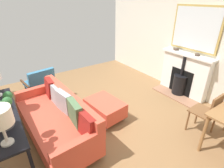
{
  "coord_description": "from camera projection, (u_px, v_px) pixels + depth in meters",
  "views": [
    {
      "loc": [
        1.31,
        2.56,
        2.25
      ],
      "look_at": [
        -0.55,
        -0.12,
        0.62
      ],
      "focal_mm": 27.96,
      "sensor_mm": 36.0,
      "label": 1
    }
  ],
  "objects": [
    {
      "name": "mantel_bowl_far",
      "position": [
        197.0,
        55.0,
        3.92
      ],
      "size": [
        0.11,
        0.11,
        0.04
      ],
      "color": "#47382D",
      "rests_on": "fireplace"
    },
    {
      "name": "mantel_bowl_near",
      "position": [
        176.0,
        49.0,
        4.34
      ],
      "size": [
        0.13,
        0.13,
        0.05
      ],
      "color": "#47382D",
      "rests_on": "fireplace"
    },
    {
      "name": "ground_plane",
      "position": [
        93.0,
        120.0,
        3.56
      ],
      "size": [
        5.23,
        5.63,
        0.01
      ],
      "primitive_type": "cube",
      "color": "olive"
    },
    {
      "name": "dining_chair_near_fireplace",
      "position": [
        209.0,
        111.0,
        2.99
      ],
      "size": [
        0.41,
        0.41,
        0.83
      ],
      "color": "brown",
      "rests_on": "ground"
    },
    {
      "name": "wall_left",
      "position": [
        184.0,
        35.0,
        4.25
      ],
      "size": [
        0.12,
        5.63,
        2.84
      ],
      "primitive_type": "cube",
      "color": "silver",
      "rests_on": "ground"
    },
    {
      "name": "mirror_over_mantel",
      "position": [
        196.0,
        29.0,
        3.9
      ],
      "size": [
        0.04,
        1.14,
        0.99
      ],
      "color": "tan"
    },
    {
      "name": "fireplace",
      "position": [
        183.0,
        77.0,
        4.35
      ],
      "size": [
        0.57,
        1.3,
        1.06
      ],
      "color": "#93664C",
      "rests_on": "ground"
    },
    {
      "name": "console_table",
      "position": [
        4.0,
        119.0,
        2.53
      ],
      "size": [
        0.4,
        1.75,
        0.74
      ],
      "color": "black",
      "rests_on": "ground"
    },
    {
      "name": "armchair_accent",
      "position": [
        40.0,
        81.0,
        4.18
      ],
      "size": [
        0.75,
        0.68,
        0.78
      ],
      "color": "#4C3321",
      "rests_on": "ground"
    },
    {
      "name": "book_stack",
      "position": [
        0.0,
        107.0,
        2.59
      ],
      "size": [
        0.25,
        0.22,
        0.08
      ],
      "color": "beige",
      "rests_on": "console_table"
    },
    {
      "name": "ottoman",
      "position": [
        105.0,
        108.0,
        3.53
      ],
      "size": [
        0.63,
        0.83,
        0.39
      ],
      "color": "#B2B2B7",
      "rests_on": "ground"
    },
    {
      "name": "sofa",
      "position": [
        57.0,
        118.0,
        3.05
      ],
      "size": [
        0.92,
        2.03,
        0.81
      ],
      "color": "#B2B2B7",
      "rests_on": "ground"
    }
  ]
}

